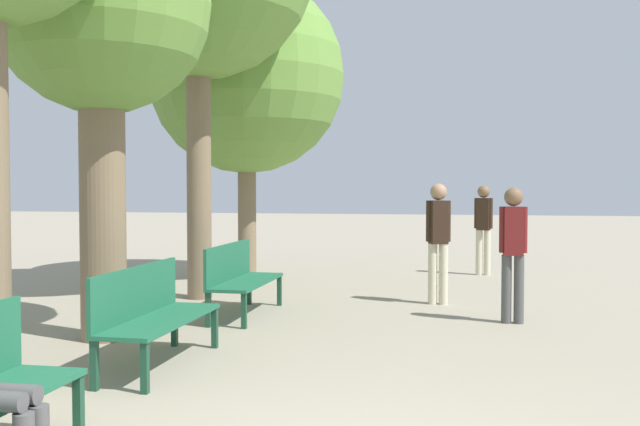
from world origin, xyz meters
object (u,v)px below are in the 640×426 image
(bench_row_2, at_px, (239,275))
(tree_row_3, at_px, (247,76))
(tree_row_1, at_px, (101,13))
(pedestrian_mid, at_px, (483,224))
(pedestrian_far, at_px, (513,246))
(bench_row_1, at_px, (151,310))
(pedestrian_near, at_px, (438,235))

(bench_row_2, xyz_separation_m, tree_row_3, (-1.03, 3.73, 3.21))
(tree_row_1, distance_m, pedestrian_mid, 8.44)
(bench_row_2, height_order, tree_row_3, tree_row_3)
(tree_row_1, bearing_deg, pedestrian_far, 22.14)
(bench_row_1, distance_m, pedestrian_near, 4.90)
(tree_row_1, xyz_separation_m, pedestrian_mid, (4.34, 6.74, -2.63))
(tree_row_3, relative_size, pedestrian_far, 3.29)
(bench_row_1, height_order, pedestrian_mid, pedestrian_mid)
(tree_row_1, xyz_separation_m, tree_row_3, (0.00, 5.44, 0.13))
(tree_row_1, xyz_separation_m, pedestrian_near, (3.59, 3.13, -2.62))
(pedestrian_near, height_order, pedestrian_mid, pedestrian_near)
(pedestrian_far, bearing_deg, tree_row_3, 141.77)
(pedestrian_near, xyz_separation_m, pedestrian_far, (0.96, -1.27, -0.03))
(bench_row_2, relative_size, pedestrian_near, 1.02)
(bench_row_1, height_order, pedestrian_far, pedestrian_far)
(tree_row_1, relative_size, pedestrian_far, 2.92)
(pedestrian_mid, bearing_deg, bench_row_1, -113.11)
(tree_row_3, distance_m, pedestrian_mid, 5.30)
(bench_row_2, distance_m, pedestrian_far, 3.56)
(bench_row_1, height_order, bench_row_2, same)
(tree_row_3, distance_m, pedestrian_far, 6.43)
(bench_row_1, distance_m, tree_row_3, 7.29)
(bench_row_2, bearing_deg, tree_row_3, 105.41)
(bench_row_1, relative_size, pedestrian_mid, 1.04)
(bench_row_1, xyz_separation_m, bench_row_2, (0.00, 2.74, 0.00))
(tree_row_3, height_order, pedestrian_near, tree_row_3)
(pedestrian_mid, relative_size, pedestrian_far, 1.02)
(bench_row_1, distance_m, pedestrian_mid, 8.45)
(pedestrian_mid, distance_m, pedestrian_far, 4.90)
(pedestrian_near, bearing_deg, pedestrian_far, -52.95)
(bench_row_1, distance_m, bench_row_2, 2.74)
(tree_row_3, bearing_deg, bench_row_2, -74.59)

